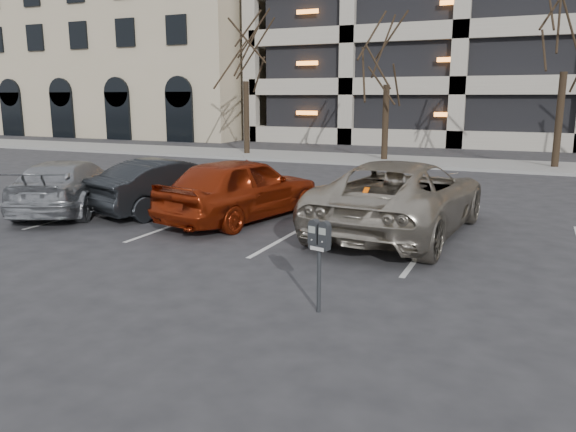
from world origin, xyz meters
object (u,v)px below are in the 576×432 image
object	(u,v)px
tree_c	(570,9)
car_dark	(172,185)
tree_b	(388,36)
car_silver	(70,186)
suv_silver	(401,197)
car_red	(241,188)
parking_meter	(319,244)
tree_a	(245,34)

from	to	relation	value
tree_c	car_dark	bearing A→B (deg)	-124.59
tree_b	car_dark	bearing A→B (deg)	-99.23
car_dark	tree_b	bearing A→B (deg)	-79.86
car_silver	car_dark	bearing A→B (deg)	179.00
tree_c	suv_silver	xyz separation A→B (m)	(-3.32, -13.20, -5.37)
car_silver	car_red	bearing A→B (deg)	166.45
parking_meter	car_silver	world-z (taller)	car_silver
car_red	car_dark	world-z (taller)	car_red
tree_a	car_red	distance (m)	15.96
tree_a	tree_b	xyz separation A→B (m)	(7.00, 0.00, -0.35)
tree_b	car_silver	size ratio (longest dim) A/B	1.66
tree_a	parking_meter	bearing A→B (deg)	-59.60
suv_silver	car_red	distance (m)	3.74
parking_meter	tree_c	bearing A→B (deg)	94.82
car_silver	tree_c	bearing A→B (deg)	-153.02
tree_b	parking_meter	world-z (taller)	tree_b
parking_meter	car_silver	size ratio (longest dim) A/B	0.27
suv_silver	car_dark	size ratio (longest dim) A/B	1.42
tree_c	car_red	xyz separation A→B (m)	(-7.05, -13.46, -5.39)
tree_a	parking_meter	xyz separation A→B (m)	(10.68, -18.20, -4.85)
tree_a	car_dark	size ratio (longest dim) A/B	1.96
tree_c	suv_silver	size ratio (longest dim) A/B	1.46
tree_a	car_red	size ratio (longest dim) A/B	1.79
car_red	car_dark	bearing A→B (deg)	7.85
parking_meter	car_red	size ratio (longest dim) A/B	0.28
parking_meter	car_red	distance (m)	6.04
tree_a	car_silver	distance (m)	15.39
car_dark	car_silver	world-z (taller)	car_dark
tree_b	parking_meter	bearing A→B (deg)	-78.57
tree_b	tree_c	bearing A→B (deg)	0.00
suv_silver	car_silver	xyz separation A→B (m)	(-8.21, -1.09, -0.12)
tree_a	tree_b	size ratio (longest dim) A/B	1.06
parking_meter	suv_silver	world-z (taller)	suv_silver
suv_silver	car_red	world-z (taller)	suv_silver
parking_meter	suv_silver	bearing A→B (deg)	105.18
car_red	car_dark	size ratio (longest dim) A/B	1.09
car_red	tree_b	bearing A→B (deg)	-77.52
tree_b	car_dark	world-z (taller)	tree_b
car_silver	tree_a	bearing A→B (deg)	-104.33
tree_a	car_red	world-z (taller)	tree_a
tree_c	car_red	world-z (taller)	tree_c
tree_c	suv_silver	distance (m)	14.64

